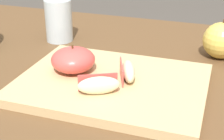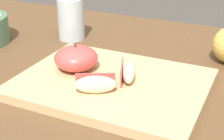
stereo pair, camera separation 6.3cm
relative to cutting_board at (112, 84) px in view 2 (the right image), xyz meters
name	(u,v)px [view 2 (the right image)]	position (x,y,z in m)	size (l,w,h in m)	color
dining_table	(78,127)	(-0.08, -0.01, -0.12)	(1.18, 0.94, 0.76)	brown
cutting_board	(112,84)	(0.00, 0.00, 0.00)	(0.35, 0.26, 0.02)	tan
apple_half_skin_up	(76,58)	(-0.08, 0.01, 0.03)	(0.09, 0.09, 0.05)	#D14C47
apple_wedge_near_knife	(128,72)	(0.03, 0.01, 0.02)	(0.05, 0.08, 0.03)	beige
apple_wedge_left	(95,84)	(0.00, -0.06, 0.02)	(0.08, 0.06, 0.03)	beige
drinking_glass_water	(71,19)	(-0.21, 0.20, 0.04)	(0.07, 0.07, 0.10)	silver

